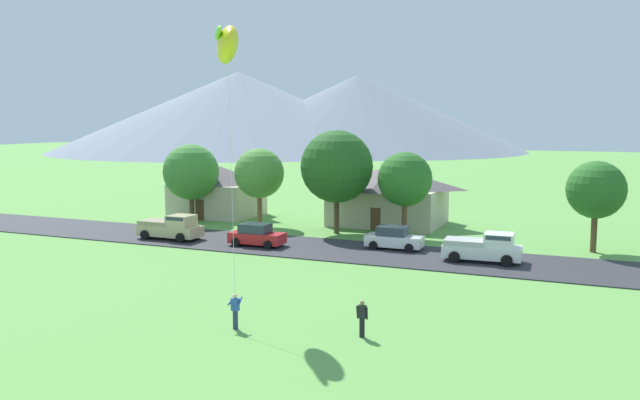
{
  "coord_description": "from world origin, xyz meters",
  "views": [
    {
      "loc": [
        10.63,
        -12.55,
        9.65
      ],
      "look_at": [
        -0.84,
        14.84,
        5.94
      ],
      "focal_mm": 36.29,
      "sensor_mm": 36.0,
      "label": 1
    }
  ],
  "objects_px": {
    "watcher_person": "(362,318)",
    "kite_flyer_with_kite": "(227,47)",
    "house_leftmost": "(388,195)",
    "tree_right_of_center": "(405,179)",
    "parked_car_white_mid_west": "(394,238)",
    "pickup_truck_white_west_side": "(484,247)",
    "tree_left_of_center": "(337,167)",
    "tree_near_right": "(596,190)",
    "tree_center": "(191,172)",
    "tree_far_right": "(259,173)",
    "pickup_truck_sand_east_side": "(172,227)",
    "house_left_center": "(217,190)",
    "parked_car_red_mid_east": "(257,235)"
  },
  "relations": [
    {
      "from": "parked_car_white_mid_west",
      "to": "parked_car_red_mid_east",
      "type": "distance_m",
      "value": 10.43
    },
    {
      "from": "tree_right_of_center",
      "to": "pickup_truck_white_west_side",
      "type": "xyz_separation_m",
      "value": [
        7.43,
        -6.72,
        -3.78
      ]
    },
    {
      "from": "tree_near_right",
      "to": "parked_car_white_mid_west",
      "type": "relative_size",
      "value": 1.59
    },
    {
      "from": "parked_car_white_mid_west",
      "to": "pickup_truck_white_west_side",
      "type": "height_order",
      "value": "pickup_truck_white_west_side"
    },
    {
      "from": "pickup_truck_white_west_side",
      "to": "pickup_truck_sand_east_side",
      "type": "distance_m",
      "value": 24.54
    },
    {
      "from": "house_left_center",
      "to": "watcher_person",
      "type": "height_order",
      "value": "house_left_center"
    },
    {
      "from": "house_leftmost",
      "to": "pickup_truck_white_west_side",
      "type": "distance_m",
      "value": 17.03
    },
    {
      "from": "house_leftmost",
      "to": "parked_car_red_mid_east",
      "type": "height_order",
      "value": "house_leftmost"
    },
    {
      "from": "house_leftmost",
      "to": "pickup_truck_sand_east_side",
      "type": "xyz_separation_m",
      "value": [
        -13.79,
        -14.37,
        -1.69
      ]
    },
    {
      "from": "tree_center",
      "to": "pickup_truck_sand_east_side",
      "type": "bearing_deg",
      "value": -65.67
    },
    {
      "from": "house_left_center",
      "to": "tree_far_right",
      "type": "height_order",
      "value": "tree_far_right"
    },
    {
      "from": "kite_flyer_with_kite",
      "to": "tree_left_of_center",
      "type": "bearing_deg",
      "value": 95.22
    },
    {
      "from": "house_left_center",
      "to": "tree_far_right",
      "type": "relative_size",
      "value": 1.22
    },
    {
      "from": "house_leftmost",
      "to": "tree_right_of_center",
      "type": "relative_size",
      "value": 1.48
    },
    {
      "from": "house_leftmost",
      "to": "tree_right_of_center",
      "type": "xyz_separation_m",
      "value": [
        3.29,
        -6.4,
        2.09
      ]
    },
    {
      "from": "tree_left_of_center",
      "to": "pickup_truck_sand_east_side",
      "type": "height_order",
      "value": "tree_left_of_center"
    },
    {
      "from": "house_left_center",
      "to": "kite_flyer_with_kite",
      "type": "relative_size",
      "value": 0.59
    },
    {
      "from": "pickup_truck_sand_east_side",
      "to": "pickup_truck_white_west_side",
      "type": "bearing_deg",
      "value": 2.91
    },
    {
      "from": "kite_flyer_with_kite",
      "to": "tree_near_right",
      "type": "bearing_deg",
      "value": 48.48
    },
    {
      "from": "pickup_truck_white_west_side",
      "to": "pickup_truck_sand_east_side",
      "type": "xyz_separation_m",
      "value": [
        -24.51,
        -1.25,
        0.0
      ]
    },
    {
      "from": "house_left_center",
      "to": "pickup_truck_white_west_side",
      "type": "bearing_deg",
      "value": -22.35
    },
    {
      "from": "tree_center",
      "to": "parked_car_white_mid_west",
      "type": "xyz_separation_m",
      "value": [
        21.63,
        -5.72,
        -3.84
      ]
    },
    {
      "from": "tree_right_of_center",
      "to": "pickup_truck_white_west_side",
      "type": "distance_m",
      "value": 10.71
    },
    {
      "from": "parked_car_white_mid_west",
      "to": "pickup_truck_sand_east_side",
      "type": "distance_m",
      "value": 17.9
    },
    {
      "from": "tree_left_of_center",
      "to": "tree_near_right",
      "type": "xyz_separation_m",
      "value": [
        20.19,
        -0.11,
        -1.12
      ]
    },
    {
      "from": "pickup_truck_sand_east_side",
      "to": "watcher_person",
      "type": "bearing_deg",
      "value": -36.7
    },
    {
      "from": "tree_center",
      "to": "kite_flyer_with_kite",
      "type": "height_order",
      "value": "kite_flyer_with_kite"
    },
    {
      "from": "tree_far_right",
      "to": "watcher_person",
      "type": "relative_size",
      "value": 4.24
    },
    {
      "from": "tree_center",
      "to": "tree_far_right",
      "type": "bearing_deg",
      "value": -1.46
    },
    {
      "from": "watcher_person",
      "to": "kite_flyer_with_kite",
      "type": "bearing_deg",
      "value": 158.45
    },
    {
      "from": "tree_near_right",
      "to": "parked_car_red_mid_east",
      "type": "relative_size",
      "value": 1.58
    },
    {
      "from": "tree_far_right",
      "to": "pickup_truck_white_west_side",
      "type": "bearing_deg",
      "value": -19.38
    },
    {
      "from": "tree_near_right",
      "to": "pickup_truck_white_west_side",
      "type": "bearing_deg",
      "value": -135.91
    },
    {
      "from": "pickup_truck_white_west_side",
      "to": "watcher_person",
      "type": "relative_size",
      "value": 3.16
    },
    {
      "from": "tree_left_of_center",
      "to": "tree_right_of_center",
      "type": "height_order",
      "value": "tree_left_of_center"
    },
    {
      "from": "tree_far_right",
      "to": "kite_flyer_with_kite",
      "type": "xyz_separation_m",
      "value": [
        9.65,
        -21.47,
        8.57
      ]
    },
    {
      "from": "tree_right_of_center",
      "to": "pickup_truck_white_west_side",
      "type": "relative_size",
      "value": 1.34
    },
    {
      "from": "tree_center",
      "to": "tree_far_right",
      "type": "distance_m",
      "value": 7.41
    },
    {
      "from": "parked_car_white_mid_west",
      "to": "kite_flyer_with_kite",
      "type": "height_order",
      "value": "kite_flyer_with_kite"
    },
    {
      "from": "parked_car_red_mid_east",
      "to": "pickup_truck_sand_east_side",
      "type": "height_order",
      "value": "pickup_truck_sand_east_side"
    },
    {
      "from": "house_leftmost",
      "to": "tree_left_of_center",
      "type": "height_order",
      "value": "tree_left_of_center"
    },
    {
      "from": "tree_center",
      "to": "tree_near_right",
      "type": "relative_size",
      "value": 1.1
    },
    {
      "from": "tree_right_of_center",
      "to": "parked_car_white_mid_west",
      "type": "xyz_separation_m",
      "value": [
        0.55,
        -4.83,
        -3.97
      ]
    },
    {
      "from": "tree_far_right",
      "to": "kite_flyer_with_kite",
      "type": "bearing_deg",
      "value": -65.8
    },
    {
      "from": "tree_far_right",
      "to": "parked_car_white_mid_west",
      "type": "distance_m",
      "value": 15.77
    },
    {
      "from": "house_leftmost",
      "to": "pickup_truck_white_west_side",
      "type": "xyz_separation_m",
      "value": [
        10.72,
        -13.12,
        -1.69
      ]
    },
    {
      "from": "tree_right_of_center",
      "to": "tree_center",
      "type": "bearing_deg",
      "value": 177.58
    },
    {
      "from": "tree_left_of_center",
      "to": "tree_near_right",
      "type": "height_order",
      "value": "tree_left_of_center"
    },
    {
      "from": "tree_near_right",
      "to": "pickup_truck_sand_east_side",
      "type": "relative_size",
      "value": 1.29
    },
    {
      "from": "parked_car_red_mid_east",
      "to": "watcher_person",
      "type": "relative_size",
      "value": 2.53
    }
  ]
}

